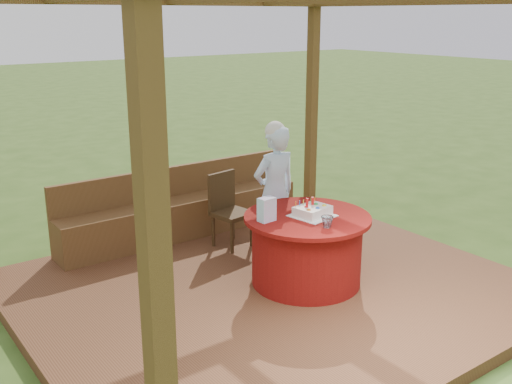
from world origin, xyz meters
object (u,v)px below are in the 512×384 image
(drinking_glass, at_px, (327,222))
(birthday_cake, at_px, (313,211))
(elderly_woman, at_px, (275,191))
(chair, at_px, (228,207))
(gift_bag, at_px, (267,209))
(table, at_px, (307,249))
(bench, at_px, (182,213))

(drinking_glass, bearing_deg, birthday_cake, 71.93)
(elderly_woman, bearing_deg, drinking_glass, -102.02)
(chair, distance_m, gift_bag, 1.27)
(gift_bag, bearing_deg, birthday_cake, -22.92)
(table, bearing_deg, gift_bag, 164.55)
(birthday_cake, bearing_deg, chair, 93.78)
(bench, relative_size, table, 2.49)
(chair, relative_size, elderly_woman, 0.56)
(elderly_woman, bearing_deg, gift_bag, -133.19)
(bench, bearing_deg, elderly_woman, -67.84)
(table, height_order, gift_bag, gift_bag)
(chair, height_order, drinking_glass, chair)
(bench, bearing_deg, birthday_cake, -79.54)
(elderly_woman, distance_m, birthday_cake, 0.75)
(elderly_woman, distance_m, gift_bag, 0.81)
(table, relative_size, gift_bag, 5.42)
(bench, bearing_deg, gift_bag, -92.71)
(table, relative_size, elderly_woman, 0.82)
(table, distance_m, gift_bag, 0.61)
(elderly_woman, distance_m, drinking_glass, 1.07)
(bench, xyz_separation_m, birthday_cake, (0.35, -1.89, 0.47))
(bench, bearing_deg, drinking_glass, -83.56)
(table, height_order, birthday_cake, birthday_cake)
(table, distance_m, drinking_glass, 0.52)
(birthday_cake, xyz_separation_m, drinking_glass, (-0.10, -0.31, 0.00))
(bench, height_order, birthday_cake, birthday_cake)
(chair, distance_m, elderly_woman, 0.68)
(gift_bag, relative_size, drinking_glass, 2.01)
(elderly_woman, height_order, birthday_cake, elderly_woman)
(bench, distance_m, birthday_cake, 1.98)
(chair, height_order, gift_bag, gift_bag)
(elderly_woman, xyz_separation_m, drinking_glass, (-0.22, -1.04, -0.00))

